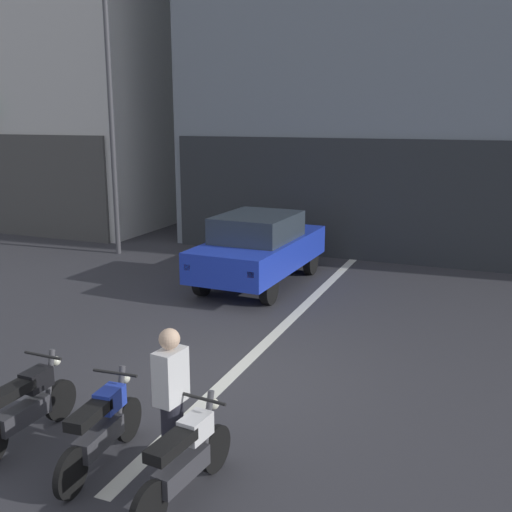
% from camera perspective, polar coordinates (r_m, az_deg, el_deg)
% --- Properties ---
extents(ground_plane, '(120.00, 120.00, 0.00)m').
position_cam_1_polar(ground_plane, '(8.90, -2.80, -11.80)').
color(ground_plane, '#333338').
extents(lane_centre_line, '(0.20, 18.00, 0.01)m').
position_cam_1_polar(lane_centre_line, '(14.24, 7.41, -2.16)').
color(lane_centre_line, silver).
rests_on(lane_centre_line, ground).
extents(building_corner_left, '(9.13, 9.42, 14.30)m').
position_cam_1_polar(building_corner_left, '(24.75, -16.93, 20.57)').
color(building_corner_left, silver).
rests_on(building_corner_left, ground).
extents(car_blue_crossing_near, '(1.90, 4.16, 1.64)m').
position_cam_1_polar(car_blue_crossing_near, '(13.44, 0.32, 0.89)').
color(car_blue_crossing_near, black).
rests_on(car_blue_crossing_near, ground).
extents(street_lamp, '(0.36, 0.36, 7.19)m').
position_cam_1_polar(street_lamp, '(16.75, -13.81, 14.89)').
color(street_lamp, '#47474C').
rests_on(street_lamp, ground).
extents(motorcycle_black_row_leftmost, '(0.55, 1.67, 0.98)m').
position_cam_1_polar(motorcycle_black_row_leftmost, '(7.70, -21.13, -13.17)').
color(motorcycle_black_row_leftmost, black).
rests_on(motorcycle_black_row_leftmost, ground).
extents(motorcycle_blue_row_left_mid, '(0.55, 1.67, 0.98)m').
position_cam_1_polar(motorcycle_blue_row_left_mid, '(6.97, -14.55, -15.58)').
color(motorcycle_blue_row_left_mid, black).
rests_on(motorcycle_blue_row_left_mid, ground).
extents(motorcycle_white_row_centre, '(0.55, 1.67, 0.98)m').
position_cam_1_polar(motorcycle_white_row_centre, '(6.28, -6.78, -18.66)').
color(motorcycle_white_row_centre, black).
rests_on(motorcycle_white_row_centre, ground).
extents(person_by_motorcycles, '(0.27, 0.39, 1.67)m').
position_cam_1_polar(person_by_motorcycles, '(6.46, -8.08, -13.71)').
color(person_by_motorcycles, '#23232D').
rests_on(person_by_motorcycles, ground).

